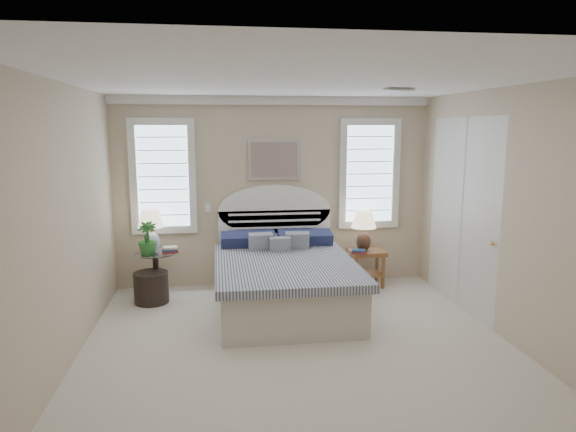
{
  "coord_description": "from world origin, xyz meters",
  "views": [
    {
      "loc": [
        -0.81,
        -4.79,
        2.28
      ],
      "look_at": [
        -0.0,
        1.0,
        1.26
      ],
      "focal_mm": 32.0,
      "sensor_mm": 36.0,
      "label": 1
    }
  ],
  "objects_px": {
    "floor_pot": "(151,287)",
    "lamp_left": "(151,226)",
    "side_table_left": "(156,270)",
    "lamp_right": "(364,226)",
    "bed": "(283,277)",
    "nightstand_right": "(367,260)"
  },
  "relations": [
    {
      "from": "floor_pot",
      "to": "lamp_left",
      "type": "xyz_separation_m",
      "value": [
        -0.0,
        0.26,
        0.77
      ]
    },
    {
      "from": "side_table_left",
      "to": "floor_pot",
      "type": "bearing_deg",
      "value": -102.94
    },
    {
      "from": "floor_pot",
      "to": "lamp_right",
      "type": "height_order",
      "value": "lamp_right"
    },
    {
      "from": "bed",
      "to": "lamp_left",
      "type": "bearing_deg",
      "value": 158.98
    },
    {
      "from": "nightstand_right",
      "to": "floor_pot",
      "type": "xyz_separation_m",
      "value": [
        -3.0,
        -0.3,
        -0.18
      ]
    },
    {
      "from": "bed",
      "to": "nightstand_right",
      "type": "height_order",
      "value": "bed"
    },
    {
      "from": "lamp_right",
      "to": "nightstand_right",
      "type": "bearing_deg",
      "value": 0.87
    },
    {
      "from": "side_table_left",
      "to": "lamp_right",
      "type": "distance_m",
      "value": 2.94
    },
    {
      "from": "bed",
      "to": "side_table_left",
      "type": "xyz_separation_m",
      "value": [
        -1.65,
        0.59,
        0.0
      ]
    },
    {
      "from": "nightstand_right",
      "to": "floor_pot",
      "type": "relative_size",
      "value": 1.18
    },
    {
      "from": "floor_pot",
      "to": "bed",
      "type": "bearing_deg",
      "value": -12.99
    },
    {
      "from": "bed",
      "to": "lamp_right",
      "type": "bearing_deg",
      "value": 29.08
    },
    {
      "from": "side_table_left",
      "to": "lamp_left",
      "type": "xyz_separation_m",
      "value": [
        -0.05,
        0.06,
        0.59
      ]
    },
    {
      "from": "side_table_left",
      "to": "floor_pot",
      "type": "height_order",
      "value": "side_table_left"
    },
    {
      "from": "side_table_left",
      "to": "floor_pot",
      "type": "relative_size",
      "value": 1.41
    },
    {
      "from": "side_table_left",
      "to": "lamp_right",
      "type": "xyz_separation_m",
      "value": [
        2.89,
        0.1,
        0.5
      ]
    },
    {
      "from": "bed",
      "to": "lamp_left",
      "type": "xyz_separation_m",
      "value": [
        -1.7,
        0.65,
        0.59
      ]
    },
    {
      "from": "nightstand_right",
      "to": "lamp_left",
      "type": "bearing_deg",
      "value": -179.23
    },
    {
      "from": "nightstand_right",
      "to": "lamp_left",
      "type": "height_order",
      "value": "lamp_left"
    },
    {
      "from": "bed",
      "to": "lamp_right",
      "type": "height_order",
      "value": "bed"
    },
    {
      "from": "bed",
      "to": "lamp_left",
      "type": "height_order",
      "value": "bed"
    },
    {
      "from": "side_table_left",
      "to": "nightstand_right",
      "type": "height_order",
      "value": "side_table_left"
    }
  ]
}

